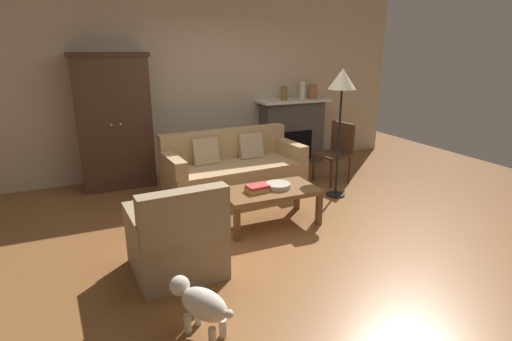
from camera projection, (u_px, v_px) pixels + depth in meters
name	position (u px, v px, depth m)	size (l,w,h in m)	color
ground_plane	(268.00, 226.00, 4.70)	(9.60, 9.60, 0.00)	brown
back_wall	(201.00, 85.00, 6.52)	(7.20, 0.10, 2.80)	beige
fireplace	(292.00, 131.00, 7.14)	(1.26, 0.48, 1.12)	#4C4947
armoire	(114.00, 122.00, 5.81)	(1.06, 0.57, 1.92)	#472D1E
couch	(233.00, 171.00, 5.70)	(1.97, 0.98, 0.86)	tan
coffee_table	(270.00, 194.00, 4.68)	(1.10, 0.60, 0.42)	brown
fruit_bowl	(278.00, 186.00, 4.70)	(0.29, 0.29, 0.06)	beige
book_stack	(257.00, 188.00, 4.57)	(0.27, 0.20, 0.08)	gold
mantel_vase_bronze	(284.00, 93.00, 6.86)	(0.11, 0.11, 0.23)	olive
mantel_vase_cream	(303.00, 90.00, 6.99)	(0.11, 0.11, 0.30)	beige
mantel_vase_terracotta	(312.00, 91.00, 7.07)	(0.15, 0.15, 0.24)	#A86042
armchair_near_left	(177.00, 241.00, 3.65)	(0.82, 0.82, 0.88)	#997F60
side_chair_wooden	(337.00, 148.00, 6.15)	(0.52, 0.52, 0.90)	#472D1E
floor_lamp	(342.00, 87.00, 5.24)	(0.36, 0.36, 1.72)	black
dog	(201.00, 303.00, 2.88)	(0.38, 0.51, 0.39)	beige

